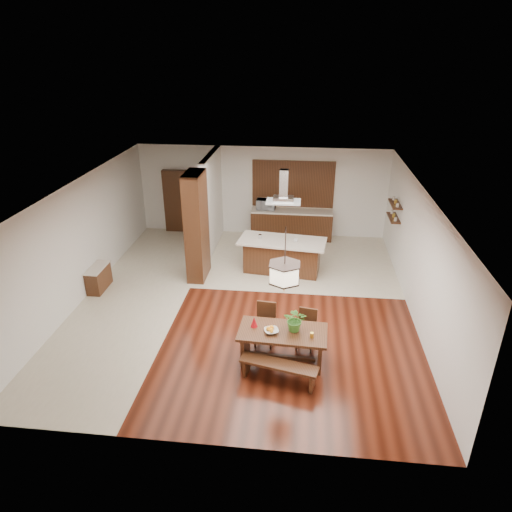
# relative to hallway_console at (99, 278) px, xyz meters

# --- Properties ---
(room_shell) EXTENTS (9.00, 9.04, 2.92)m
(room_shell) POSITION_rel_hallway_console_xyz_m (3.81, -0.20, 1.75)
(room_shell) COLOR #37130A
(room_shell) RESTS_ON ground
(tile_hallway) EXTENTS (2.50, 9.00, 0.01)m
(tile_hallway) POSITION_rel_hallway_console_xyz_m (1.06, -0.20, -0.31)
(tile_hallway) COLOR beige
(tile_hallway) RESTS_ON ground
(tile_kitchen) EXTENTS (5.50, 4.00, 0.01)m
(tile_kitchen) POSITION_rel_hallway_console_xyz_m (5.06, 2.30, -0.31)
(tile_kitchen) COLOR beige
(tile_kitchen) RESTS_ON ground
(soffit_band) EXTENTS (8.00, 9.00, 0.02)m
(soffit_band) POSITION_rel_hallway_console_xyz_m (3.81, -0.20, 2.57)
(soffit_band) COLOR #3B1F0E
(soffit_band) RESTS_ON room_shell
(partition_pier) EXTENTS (0.45, 1.00, 2.90)m
(partition_pier) POSITION_rel_hallway_console_xyz_m (2.41, 1.00, 1.14)
(partition_pier) COLOR black
(partition_pier) RESTS_ON ground
(partition_stub) EXTENTS (0.18, 2.40, 2.90)m
(partition_stub) POSITION_rel_hallway_console_xyz_m (2.41, 3.10, 1.14)
(partition_stub) COLOR silver
(partition_stub) RESTS_ON ground
(hallway_console) EXTENTS (0.37, 0.88, 0.63)m
(hallway_console) POSITION_rel_hallway_console_xyz_m (0.00, 0.00, 0.00)
(hallway_console) COLOR black
(hallway_console) RESTS_ON ground
(hallway_doorway) EXTENTS (1.10, 0.20, 2.10)m
(hallway_doorway) POSITION_rel_hallway_console_xyz_m (1.11, 4.20, 0.74)
(hallway_doorway) COLOR black
(hallway_doorway) RESTS_ON ground
(rear_counter) EXTENTS (2.60, 0.62, 0.95)m
(rear_counter) POSITION_rel_hallway_console_xyz_m (4.81, 4.00, 0.16)
(rear_counter) COLOR black
(rear_counter) RESTS_ON ground
(kitchen_window) EXTENTS (2.60, 0.08, 1.50)m
(kitchen_window) POSITION_rel_hallway_console_xyz_m (4.81, 4.26, 1.44)
(kitchen_window) COLOR #AA6C33
(kitchen_window) RESTS_ON room_shell
(shelf_lower) EXTENTS (0.26, 0.90, 0.04)m
(shelf_lower) POSITION_rel_hallway_console_xyz_m (7.68, 2.40, 1.08)
(shelf_lower) COLOR black
(shelf_lower) RESTS_ON room_shell
(shelf_upper) EXTENTS (0.26, 0.90, 0.04)m
(shelf_upper) POSITION_rel_hallway_console_xyz_m (7.68, 2.40, 1.49)
(shelf_upper) COLOR black
(shelf_upper) RESTS_ON room_shell
(dining_table) EXTENTS (1.76, 0.95, 0.72)m
(dining_table) POSITION_rel_hallway_console_xyz_m (4.88, -2.45, 0.21)
(dining_table) COLOR black
(dining_table) RESTS_ON ground
(dining_bench) EXTENTS (1.51, 0.65, 0.42)m
(dining_bench) POSITION_rel_hallway_console_xyz_m (4.85, -3.07, -0.11)
(dining_bench) COLOR black
(dining_bench) RESTS_ON ground
(dining_chair_left) EXTENTS (0.45, 0.45, 0.92)m
(dining_chair_left) POSITION_rel_hallway_console_xyz_m (4.48, -1.90, 0.15)
(dining_chair_left) COLOR black
(dining_chair_left) RESTS_ON ground
(dining_chair_right) EXTENTS (0.44, 0.44, 0.86)m
(dining_chair_right) POSITION_rel_hallway_console_xyz_m (5.34, -1.94, 0.11)
(dining_chair_right) COLOR black
(dining_chair_right) RESTS_ON ground
(pendant_lantern) EXTENTS (0.64, 0.64, 1.31)m
(pendant_lantern) POSITION_rel_hallway_console_xyz_m (4.88, -2.45, 1.93)
(pendant_lantern) COLOR beige
(pendant_lantern) RESTS_ON room_shell
(foliage_plant) EXTENTS (0.48, 0.42, 0.49)m
(foliage_plant) POSITION_rel_hallway_console_xyz_m (5.12, -2.40, 0.65)
(foliage_plant) COLOR #3D7D29
(foliage_plant) RESTS_ON dining_table
(fruit_bowl) EXTENTS (0.35, 0.35, 0.07)m
(fruit_bowl) POSITION_rel_hallway_console_xyz_m (4.67, -2.52, 0.44)
(fruit_bowl) COLOR beige
(fruit_bowl) RESTS_ON dining_table
(napkin_cone) EXTENTS (0.18, 0.18, 0.22)m
(napkin_cone) POSITION_rel_hallway_console_xyz_m (4.31, -2.35, 0.51)
(napkin_cone) COLOR #B50C14
(napkin_cone) RESTS_ON dining_table
(gold_ornament) EXTENTS (0.09, 0.09, 0.10)m
(gold_ornament) POSITION_rel_hallway_console_xyz_m (5.44, -2.60, 0.46)
(gold_ornament) COLOR gold
(gold_ornament) RESTS_ON dining_table
(kitchen_island) EXTENTS (2.45, 1.29, 0.97)m
(kitchen_island) POSITION_rel_hallway_console_xyz_m (4.64, 1.52, 0.18)
(kitchen_island) COLOR black
(kitchen_island) RESTS_ON ground
(range_hood) EXTENTS (0.90, 0.55, 0.87)m
(range_hood) POSITION_rel_hallway_console_xyz_m (4.64, 1.53, 2.15)
(range_hood) COLOR silver
(range_hood) RESTS_ON room_shell
(island_cup) EXTENTS (0.12, 0.12, 0.09)m
(island_cup) POSITION_rel_hallway_console_xyz_m (5.01, 1.41, 0.70)
(island_cup) COLOR silver
(island_cup) RESTS_ON kitchen_island
(microwave) EXTENTS (0.62, 0.44, 0.33)m
(microwave) POSITION_rel_hallway_console_xyz_m (3.97, 4.04, 0.80)
(microwave) COLOR silver
(microwave) RESTS_ON rear_counter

